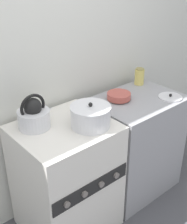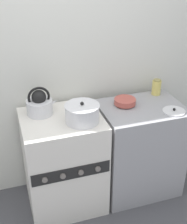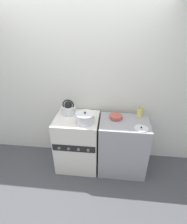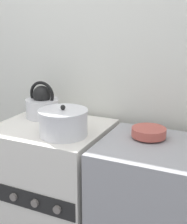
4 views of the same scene
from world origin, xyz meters
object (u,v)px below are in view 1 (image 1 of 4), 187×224
at_px(cooking_pot, 91,116).
at_px(stove, 67,179).
at_px(storage_jar, 139,76).
at_px(enamel_bowl, 119,96).
at_px(loose_pot_lid, 170,97).
at_px(kettle, 34,115).

bearing_deg(cooking_pot, stove, 144.93).
distance_m(stove, storage_jar, 1.10).
xyz_separation_m(stove, enamel_bowl, (0.59, 0.07, 0.48)).
bearing_deg(storage_jar, cooking_pot, -160.47).
bearing_deg(stove, cooking_pot, -35.07).
relative_size(storage_jar, loose_pot_lid, 0.77).
distance_m(enamel_bowl, storage_jar, 0.38).
height_order(kettle, enamel_bowl, kettle).
bearing_deg(loose_pot_lid, enamel_bowl, 144.92).
xyz_separation_m(cooking_pot, enamel_bowl, (0.44, 0.17, -0.05)).
xyz_separation_m(storage_jar, loose_pot_lid, (-0.02, -0.36, -0.07)).
xyz_separation_m(kettle, loose_pot_lid, (1.08, -0.31, -0.09)).
bearing_deg(cooking_pot, loose_pot_lid, -5.16).
xyz_separation_m(kettle, enamel_bowl, (0.74, -0.06, -0.06)).
height_order(stove, kettle, kettle).
bearing_deg(storage_jar, stove, -169.28).
relative_size(stove, enamel_bowl, 4.74).
relative_size(cooking_pot, storage_jar, 1.87).
xyz_separation_m(enamel_bowl, storage_jar, (0.36, 0.11, 0.04)).
xyz_separation_m(stove, cooking_pot, (0.15, -0.10, 0.52)).
relative_size(stove, cooking_pot, 3.26).
relative_size(kettle, loose_pot_lid, 1.38).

